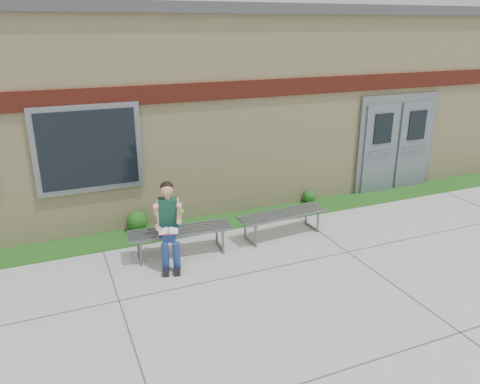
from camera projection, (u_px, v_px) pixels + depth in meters
name	position (u px, v px, depth m)	size (l,w,h in m)	color
ground	(314.00, 276.00, 7.49)	(80.00, 80.00, 0.00)	#9E9E99
grass_strip	(249.00, 218.00, 9.74)	(16.00, 0.80, 0.02)	#174913
school_building	(196.00, 95.00, 11.97)	(16.20, 6.22, 4.20)	beige
bench_left	(180.00, 235.00, 8.12)	(1.81, 0.63, 0.46)	slate
bench_right	(282.00, 218.00, 8.86)	(1.77, 0.62, 0.45)	slate
girl	(169.00, 222.00, 7.73)	(0.54, 0.88, 1.39)	navy
shrub_mid	(137.00, 221.00, 9.06)	(0.40, 0.40, 0.40)	#174913
shrub_east	(309.00, 197.00, 10.49)	(0.29, 0.29, 0.29)	#174913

